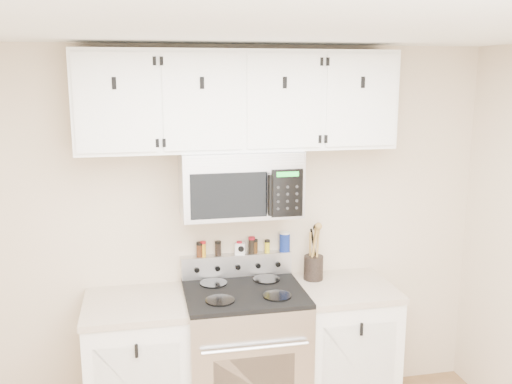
{
  "coord_description": "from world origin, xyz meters",
  "views": [
    {
      "loc": [
        -0.64,
        -1.97,
        2.32
      ],
      "look_at": [
        0.08,
        1.45,
        1.59
      ],
      "focal_mm": 40.0,
      "sensor_mm": 36.0,
      "label": 1
    }
  ],
  "objects_px": {
    "microwave": "(240,183)",
    "salt_canister": "(285,242)",
    "utensil_crock": "(313,266)",
    "range": "(245,356)"
  },
  "relations": [
    {
      "from": "utensil_crock",
      "to": "salt_canister",
      "type": "relative_size",
      "value": 2.84
    },
    {
      "from": "range",
      "to": "microwave",
      "type": "xyz_separation_m",
      "value": [
        0.0,
        0.13,
        1.14
      ]
    },
    {
      "from": "microwave",
      "to": "utensil_crock",
      "type": "bearing_deg",
      "value": 5.14
    },
    {
      "from": "salt_canister",
      "to": "microwave",
      "type": "bearing_deg",
      "value": -155.39
    },
    {
      "from": "range",
      "to": "salt_canister",
      "type": "distance_m",
      "value": 0.81
    },
    {
      "from": "range",
      "to": "salt_canister",
      "type": "height_order",
      "value": "salt_canister"
    },
    {
      "from": "utensil_crock",
      "to": "range",
      "type": "bearing_deg",
      "value": -161.5
    },
    {
      "from": "range",
      "to": "utensil_crock",
      "type": "xyz_separation_m",
      "value": [
        0.52,
        0.17,
        0.53
      ]
    },
    {
      "from": "microwave",
      "to": "utensil_crock",
      "type": "height_order",
      "value": "microwave"
    },
    {
      "from": "microwave",
      "to": "salt_canister",
      "type": "distance_m",
      "value": 0.59
    }
  ]
}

